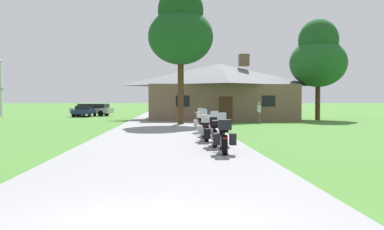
% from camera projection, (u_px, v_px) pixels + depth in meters
% --- Properties ---
extents(ground_plane, '(500.00, 500.00, 0.00)m').
position_uv_depth(ground_plane, '(166.00, 130.00, 25.00)').
color(ground_plane, '#42752D').
extents(asphalt_driveway, '(6.40, 80.00, 0.06)m').
position_uv_depth(asphalt_driveway, '(165.00, 132.00, 23.00)').
color(asphalt_driveway, gray).
rests_on(asphalt_driveway, ground).
extents(motorcycle_black_nearest_to_camera, '(0.79, 2.08, 1.30)m').
position_uv_depth(motorcycle_black_nearest_to_camera, '(224.00, 136.00, 13.32)').
color(motorcycle_black_nearest_to_camera, black).
rests_on(motorcycle_black_nearest_to_camera, asphalt_driveway).
extents(motorcycle_yellow_second_in_row, '(0.83, 2.08, 1.30)m').
position_uv_depth(motorcycle_yellow_second_in_row, '(215.00, 131.00, 15.43)').
color(motorcycle_yellow_second_in_row, black).
rests_on(motorcycle_yellow_second_in_row, asphalt_driveway).
extents(motorcycle_green_third_in_row, '(0.72, 2.08, 1.30)m').
position_uv_depth(motorcycle_green_third_in_row, '(205.00, 128.00, 17.50)').
color(motorcycle_green_third_in_row, black).
rests_on(motorcycle_green_third_in_row, asphalt_driveway).
extents(motorcycle_red_fourth_in_row, '(0.73, 2.08, 1.30)m').
position_uv_depth(motorcycle_red_fourth_in_row, '(206.00, 124.00, 19.94)').
color(motorcycle_red_fourth_in_row, black).
rests_on(motorcycle_red_fourth_in_row, asphalt_driveway).
extents(motorcycle_black_farthest_in_row, '(0.81, 2.08, 1.30)m').
position_uv_depth(motorcycle_black_farthest_in_row, '(201.00, 122.00, 22.22)').
color(motorcycle_black_farthest_in_row, black).
rests_on(motorcycle_black_farthest_in_row, asphalt_driveway).
extents(stone_lodge, '(13.53, 9.46, 6.11)m').
position_uv_depth(stone_lodge, '(219.00, 91.00, 38.25)').
color(stone_lodge, brown).
rests_on(stone_lodge, ground).
extents(bystander_white_shirt_near_lodge, '(0.25, 0.55, 1.69)m').
position_uv_depth(bystander_white_shirt_near_lodge, '(259.00, 111.00, 32.07)').
color(bystander_white_shirt_near_lodge, '#75664C').
rests_on(bystander_white_shirt_near_lodge, ground).
extents(tree_right_of_lodge, '(5.17, 5.17, 9.21)m').
position_uv_depth(tree_right_of_lodge, '(318.00, 56.00, 37.42)').
color(tree_right_of_lodge, '#422D19').
rests_on(tree_right_of_lodge, ground).
extents(tree_by_lodge_front, '(4.72, 4.72, 10.05)m').
position_uv_depth(tree_by_lodge_front, '(181.00, 29.00, 29.67)').
color(tree_by_lodge_front, '#422D19').
rests_on(tree_by_lodge_front, ground).
extents(parked_silver_suv_far_left, '(4.90, 2.84, 1.40)m').
position_uv_depth(parked_silver_suv_far_left, '(92.00, 109.00, 46.82)').
color(parked_silver_suv_far_left, '#ADAFB7').
rests_on(parked_silver_suv_far_left, ground).
extents(parked_navy_sedan_far_left, '(2.01, 4.26, 1.20)m').
position_uv_depth(parked_navy_sedan_far_left, '(84.00, 111.00, 44.76)').
color(parked_navy_sedan_far_left, navy).
rests_on(parked_navy_sedan_far_left, ground).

